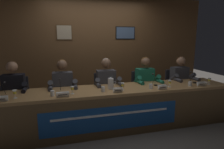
# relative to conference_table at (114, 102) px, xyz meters

# --- Properties ---
(ground_plane) EXTENTS (12.00, 12.00, 0.00)m
(ground_plane) POSITION_rel_conference_table_xyz_m (0.00, 0.12, -0.51)
(ground_plane) COLOR #4C4742
(wall_back_panelled) EXTENTS (5.65, 0.14, 2.60)m
(wall_back_panelled) POSITION_rel_conference_table_xyz_m (0.00, 1.63, 0.79)
(wall_back_panelled) COLOR brown
(wall_back_panelled) RESTS_ON ground_plane
(conference_table) EXTENTS (4.45, 0.76, 0.73)m
(conference_table) POSITION_rel_conference_table_xyz_m (0.00, 0.00, 0.00)
(conference_table) COLOR olive
(conference_table) RESTS_ON ground_plane
(chair_far_left) EXTENTS (0.44, 0.45, 0.89)m
(chair_far_left) POSITION_rel_conference_table_xyz_m (-1.66, 0.68, -0.08)
(chair_far_left) COLOR black
(chair_far_left) RESTS_ON ground_plane
(panelist_far_left) EXTENTS (0.51, 0.48, 1.22)m
(panelist_far_left) POSITION_rel_conference_table_xyz_m (-1.66, 0.48, 0.20)
(panelist_far_left) COLOR black
(panelist_far_left) RESTS_ON ground_plane
(nameplate_far_left) EXTENTS (0.17, 0.06, 0.08)m
(nameplate_far_left) POSITION_rel_conference_table_xyz_m (-1.67, -0.17, 0.26)
(nameplate_far_left) COLOR white
(nameplate_far_left) RESTS_ON conference_table
(juice_glass_far_left) EXTENTS (0.06, 0.06, 0.12)m
(juice_glass_far_left) POSITION_rel_conference_table_xyz_m (-1.52, -0.04, 0.30)
(juice_glass_far_left) COLOR white
(juice_glass_far_left) RESTS_ON conference_table
(microphone_far_left) EXTENTS (0.06, 0.17, 0.22)m
(microphone_far_left) POSITION_rel_conference_table_xyz_m (-1.70, 0.09, 0.29)
(microphone_far_left) COLOR black
(microphone_far_left) RESTS_ON conference_table
(chair_left) EXTENTS (0.44, 0.45, 0.89)m
(chair_left) POSITION_rel_conference_table_xyz_m (-0.83, 0.68, -0.08)
(chair_left) COLOR black
(chair_left) RESTS_ON ground_plane
(panelist_left) EXTENTS (0.51, 0.48, 1.22)m
(panelist_left) POSITION_rel_conference_table_xyz_m (-0.83, 0.48, 0.20)
(panelist_left) COLOR black
(panelist_left) RESTS_ON ground_plane
(nameplate_left) EXTENTS (0.19, 0.06, 0.08)m
(nameplate_left) POSITION_rel_conference_table_xyz_m (-0.84, -0.18, 0.26)
(nameplate_left) COLOR white
(nameplate_left) RESTS_ON conference_table
(juice_glass_left) EXTENTS (0.06, 0.06, 0.12)m
(juice_glass_left) POSITION_rel_conference_table_xyz_m (-0.69, -0.04, 0.30)
(juice_glass_left) COLOR white
(juice_glass_left) RESTS_ON conference_table
(water_cup_left) EXTENTS (0.06, 0.06, 0.08)m
(water_cup_left) POSITION_rel_conference_table_xyz_m (-0.99, -0.08, 0.26)
(water_cup_left) COLOR silver
(water_cup_left) RESTS_ON conference_table
(microphone_left) EXTENTS (0.06, 0.17, 0.22)m
(microphone_left) POSITION_rel_conference_table_xyz_m (-0.87, 0.08, 0.29)
(microphone_left) COLOR black
(microphone_left) RESTS_ON conference_table
(chair_center) EXTENTS (0.44, 0.45, 0.89)m
(chair_center) POSITION_rel_conference_table_xyz_m (0.00, 0.68, -0.08)
(chair_center) COLOR black
(chair_center) RESTS_ON ground_plane
(panelist_center) EXTENTS (0.51, 0.48, 1.22)m
(panelist_center) POSITION_rel_conference_table_xyz_m (0.00, 0.48, 0.20)
(panelist_center) COLOR black
(panelist_center) RESTS_ON ground_plane
(nameplate_center) EXTENTS (0.16, 0.06, 0.08)m
(nameplate_center) POSITION_rel_conference_table_xyz_m (0.03, -0.15, 0.26)
(nameplate_center) COLOR white
(nameplate_center) RESTS_ON conference_table
(juice_glass_center) EXTENTS (0.06, 0.06, 0.12)m
(juice_glass_center) POSITION_rel_conference_table_xyz_m (0.15, -0.03, 0.30)
(juice_glass_center) COLOR white
(juice_glass_center) RESTS_ON conference_table
(water_cup_center) EXTENTS (0.06, 0.06, 0.08)m
(water_cup_center) POSITION_rel_conference_table_xyz_m (-0.19, -0.05, 0.26)
(water_cup_center) COLOR silver
(water_cup_center) RESTS_ON conference_table
(microphone_center) EXTENTS (0.06, 0.17, 0.22)m
(microphone_center) POSITION_rel_conference_table_xyz_m (0.03, 0.07, 0.29)
(microphone_center) COLOR black
(microphone_center) RESTS_ON conference_table
(chair_right) EXTENTS (0.44, 0.45, 0.89)m
(chair_right) POSITION_rel_conference_table_xyz_m (0.83, 0.68, -0.08)
(chair_right) COLOR black
(chair_right) RESTS_ON ground_plane
(panelist_right) EXTENTS (0.51, 0.48, 1.22)m
(panelist_right) POSITION_rel_conference_table_xyz_m (0.83, 0.48, 0.20)
(panelist_right) COLOR black
(panelist_right) RESTS_ON ground_plane
(nameplate_right) EXTENTS (0.16, 0.06, 0.08)m
(nameplate_right) POSITION_rel_conference_table_xyz_m (0.83, -0.17, 0.26)
(nameplate_right) COLOR white
(nameplate_right) RESTS_ON conference_table
(juice_glass_right) EXTENTS (0.06, 0.06, 0.12)m
(juice_glass_right) POSITION_rel_conference_table_xyz_m (1.04, -0.05, 0.30)
(juice_glass_right) COLOR white
(juice_glass_right) RESTS_ON conference_table
(water_cup_right) EXTENTS (0.06, 0.06, 0.08)m
(water_cup_right) POSITION_rel_conference_table_xyz_m (0.65, -0.08, 0.26)
(water_cup_right) COLOR silver
(water_cup_right) RESTS_ON conference_table
(microphone_right) EXTENTS (0.06, 0.17, 0.22)m
(microphone_right) POSITION_rel_conference_table_xyz_m (0.84, 0.14, 0.29)
(microphone_right) COLOR black
(microphone_right) RESTS_ON conference_table
(chair_far_right) EXTENTS (0.44, 0.45, 0.89)m
(chair_far_right) POSITION_rel_conference_table_xyz_m (1.66, 0.68, -0.08)
(chair_far_right) COLOR black
(chair_far_right) RESTS_ON ground_plane
(panelist_far_right) EXTENTS (0.51, 0.48, 1.22)m
(panelist_far_right) POSITION_rel_conference_table_xyz_m (1.66, 0.48, 0.20)
(panelist_far_right) COLOR black
(panelist_far_right) RESTS_ON ground_plane
(nameplate_far_right) EXTENTS (0.19, 0.06, 0.08)m
(nameplate_far_right) POSITION_rel_conference_table_xyz_m (1.65, -0.15, 0.26)
(nameplate_far_right) COLOR white
(nameplate_far_right) RESTS_ON conference_table
(juice_glass_far_right) EXTENTS (0.06, 0.06, 0.12)m
(juice_glass_far_right) POSITION_rel_conference_table_xyz_m (1.87, -0.08, 0.30)
(juice_glass_far_right) COLOR white
(juice_glass_far_right) RESTS_ON conference_table
(water_cup_far_right) EXTENTS (0.06, 0.06, 0.08)m
(water_cup_far_right) POSITION_rel_conference_table_xyz_m (1.44, -0.09, 0.26)
(water_cup_far_right) COLOR silver
(water_cup_far_right) RESTS_ON conference_table
(microphone_far_right) EXTENTS (0.06, 0.17, 0.22)m
(microphone_far_right) POSITION_rel_conference_table_xyz_m (1.68, 0.13, 0.29)
(microphone_far_right) COLOR black
(microphone_far_right) RESTS_ON conference_table
(water_pitcher_central) EXTENTS (0.15, 0.10, 0.21)m
(water_pitcher_central) POSITION_rel_conference_table_xyz_m (-0.03, 0.10, 0.31)
(water_pitcher_central) COLOR silver
(water_pitcher_central) RESTS_ON conference_table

